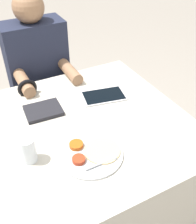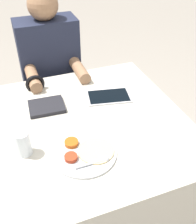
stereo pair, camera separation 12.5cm
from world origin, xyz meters
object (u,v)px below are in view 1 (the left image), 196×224
Objects in this scene: thali_tray at (91,153)px; person_diner at (41,86)px; red_notebook at (43,111)px; tablet_device at (104,96)px; drinking_glass at (28,150)px.

thali_tray is 0.24× the size of person_diner.
red_notebook is at bearing -104.12° from person_diner.
thali_tray reaches higher than tablet_device.
thali_tray is 0.39m from red_notebook.
thali_tray is at bearing -125.73° from tablet_device.
drinking_glass is (-0.27, -0.77, 0.21)m from person_diner.
tablet_device is at bearing -3.41° from red_notebook.
thali_tray is at bearing -92.38° from person_diner.
person_diner reaches higher than drinking_glass.
red_notebook is at bearing 102.75° from thali_tray.
thali_tray is 1.04× the size of tablet_device.
red_notebook is 0.16× the size of person_diner.
thali_tray is 0.88m from person_diner.
thali_tray is at bearing -77.25° from red_notebook.
drinking_glass is at bearing -109.55° from person_diner.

